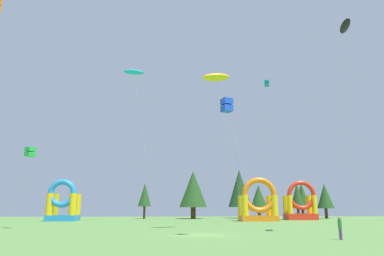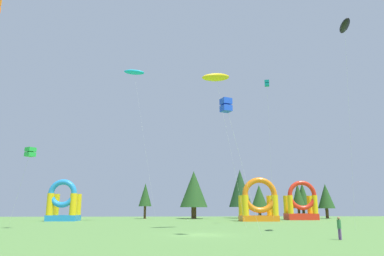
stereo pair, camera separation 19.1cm
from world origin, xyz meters
name	(u,v)px [view 1 (the left image)]	position (x,y,z in m)	size (l,w,h in m)	color
ground_plane	(201,235)	(0.00, 0.00, 0.00)	(120.00, 120.00, 0.00)	#5B8C42
kite_green_box	(30,152)	(-18.46, 8.90, 8.34)	(2.86, 2.15, 8.86)	green
kite_yellow_parafoil	(216,77)	(2.30, 6.27, 16.65)	(5.18, 2.91, 17.46)	yellow
kite_blue_box	(227,105)	(2.00, -2.73, 10.76)	(3.39, 1.66, 11.34)	blue
kite_teal_box	(267,84)	(10.86, 16.12, 19.52)	(2.48, 7.73, 20.04)	#0C7F7A
kite_black_parafoil	(345,26)	(14.11, -0.77, 19.54)	(2.59, 6.46, 20.05)	black
kite_cyan_parafoil	(134,72)	(-9.37, 27.11, 25.19)	(6.19, 1.62, 25.79)	#19B7CC
person_left_edge	(340,226)	(9.73, -5.31, 0.96)	(0.36, 0.36, 1.62)	#724C8C
inflatable_yellow_castle	(258,205)	(12.08, 28.97, 2.65)	(6.12, 4.13, 7.21)	orange
inflatable_blue_arch	(63,205)	(-21.01, 31.52, 2.64)	(4.97, 4.12, 6.94)	#268CD8
inflatable_orange_dome	(301,206)	(21.35, 34.56, 2.58)	(5.55, 3.53, 7.11)	red
tree_row_1	(145,195)	(-8.04, 43.07, 4.72)	(2.65, 2.65, 7.10)	#4C331E
tree_row_2	(193,189)	(1.88, 42.36, 5.90)	(5.65, 5.65, 9.62)	#4C331E
tree_row_3	(240,188)	(12.16, 45.84, 6.26)	(4.98, 4.98, 10.30)	#4C331E
tree_row_4	(259,196)	(14.93, 40.29, 4.40)	(3.29, 3.29, 6.69)	#4C331E
tree_row_5	(297,196)	(23.15, 41.14, 4.53)	(2.84, 2.84, 7.08)	#4C331E
tree_row_6	(302,195)	(24.78, 42.94, 4.72)	(3.06, 3.06, 7.32)	#4C331E
tree_row_7	(325,196)	(29.55, 42.55, 4.53)	(3.44, 3.44, 7.11)	#4C331E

